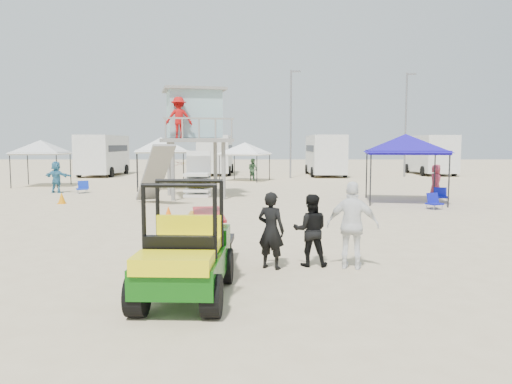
{
  "coord_description": "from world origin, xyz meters",
  "views": [
    {
      "loc": [
        0.55,
        -10.45,
        2.62
      ],
      "look_at": [
        0.5,
        3.0,
        1.3
      ],
      "focal_mm": 35.0,
      "sensor_mm": 36.0,
      "label": 1
    }
  ],
  "objects_px": {
    "utility_cart": "(183,246)",
    "man_left": "(271,230)",
    "lifeguard_tower": "(193,118)",
    "canopy_blue": "(406,137)",
    "surf_trailer": "(200,224)"
  },
  "relations": [
    {
      "from": "utility_cart",
      "to": "lifeguard_tower",
      "type": "relative_size",
      "value": 0.51
    },
    {
      "from": "utility_cart",
      "to": "canopy_blue",
      "type": "relative_size",
      "value": 0.7
    },
    {
      "from": "lifeguard_tower",
      "to": "canopy_blue",
      "type": "height_order",
      "value": "lifeguard_tower"
    },
    {
      "from": "surf_trailer",
      "to": "lifeguard_tower",
      "type": "distance_m",
      "value": 14.08
    },
    {
      "from": "surf_trailer",
      "to": "lifeguard_tower",
      "type": "bearing_deg",
      "value": 97.85
    },
    {
      "from": "utility_cart",
      "to": "lifeguard_tower",
      "type": "xyz_separation_m",
      "value": [
        -1.87,
        15.98,
        2.9
      ]
    },
    {
      "from": "utility_cart",
      "to": "surf_trailer",
      "type": "height_order",
      "value": "surf_trailer"
    },
    {
      "from": "lifeguard_tower",
      "to": "canopy_blue",
      "type": "bearing_deg",
      "value": -12.69
    },
    {
      "from": "utility_cart",
      "to": "surf_trailer",
      "type": "bearing_deg",
      "value": 89.82
    },
    {
      "from": "lifeguard_tower",
      "to": "canopy_blue",
      "type": "xyz_separation_m",
      "value": [
        9.61,
        -2.16,
        -0.94
      ]
    },
    {
      "from": "man_left",
      "to": "canopy_blue",
      "type": "height_order",
      "value": "canopy_blue"
    },
    {
      "from": "lifeguard_tower",
      "to": "surf_trailer",
      "type": "bearing_deg",
      "value": -82.15
    },
    {
      "from": "utility_cart",
      "to": "man_left",
      "type": "height_order",
      "value": "utility_cart"
    },
    {
      "from": "man_left",
      "to": "canopy_blue",
      "type": "bearing_deg",
      "value": -91.18
    },
    {
      "from": "man_left",
      "to": "lifeguard_tower",
      "type": "bearing_deg",
      "value": -49.69
    }
  ]
}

